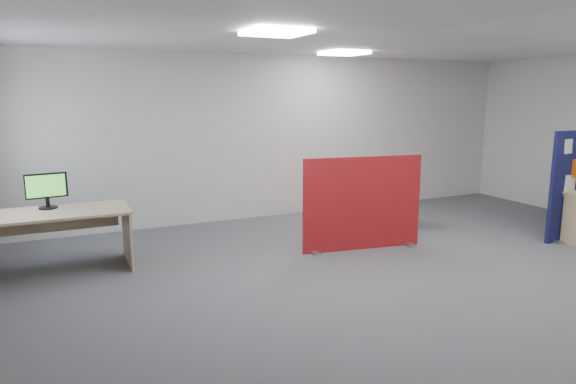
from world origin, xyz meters
name	(u,v)px	position (x,y,z in m)	size (l,w,h in m)	color
floor	(415,277)	(0.00, 0.00, 0.00)	(9.00, 9.00, 0.00)	#575A5F
ceiling	(427,31)	(0.00, 0.00, 2.70)	(9.00, 7.00, 0.02)	white
wall_back	(287,137)	(0.00, 3.50, 1.35)	(9.00, 0.02, 2.70)	silver
ceiling_lights	(412,42)	(0.33, 0.67, 2.67)	(4.10, 4.10, 0.04)	white
red_divider	(363,204)	(0.05, 1.19, 0.62)	(1.66, 0.30, 1.25)	maroon
second_desk	(56,225)	(-3.68, 1.95, 0.55)	(1.64, 0.82, 0.73)	tan
monitor_second	(46,189)	(-3.74, 2.12, 0.96)	(0.46, 0.21, 0.42)	black
office_chair	(399,190)	(1.24, 1.98, 0.58)	(0.67, 0.67, 1.02)	black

